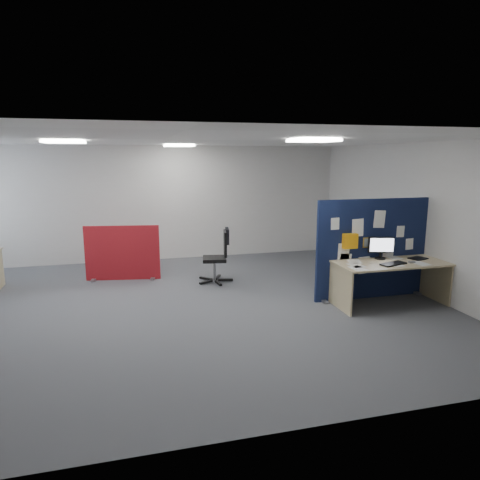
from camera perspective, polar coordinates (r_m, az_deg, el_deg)
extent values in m
plane|color=#4B4E52|center=(7.20, -9.29, -8.94)|extent=(9.00, 9.00, 0.00)
cube|color=white|center=(6.77, -10.02, 13.06)|extent=(9.00, 7.00, 0.02)
cube|color=silver|center=(10.32, -11.34, 4.78)|extent=(9.00, 0.02, 2.70)
cube|color=silver|center=(3.47, -4.55, -7.39)|extent=(9.00, 0.02, 2.70)
cube|color=silver|center=(8.50, 22.21, 2.85)|extent=(0.02, 7.00, 2.70)
cube|color=white|center=(6.29, 9.75, 12.96)|extent=(0.60, 0.60, 0.04)
cube|color=white|center=(7.31, -22.40, 12.02)|extent=(0.60, 0.60, 0.04)
cube|color=white|center=(9.31, -8.15, 12.36)|extent=(0.60, 0.60, 0.04)
cube|color=#0E1734|center=(7.75, 17.29, -1.15)|extent=(2.11, 0.06, 1.74)
cube|color=gray|center=(7.55, 10.99, -7.89)|extent=(0.08, 0.30, 0.04)
cube|color=gray|center=(8.46, 22.23, -6.43)|extent=(0.08, 0.30, 0.04)
cube|color=white|center=(7.26, 12.57, 2.13)|extent=(0.15, 0.01, 0.20)
cube|color=white|center=(7.48, 15.43, 1.59)|extent=(0.21, 0.01, 0.30)
cube|color=white|center=(7.67, 18.11, 2.66)|extent=(0.21, 0.01, 0.30)
cube|color=white|center=(7.94, 20.61, 1.07)|extent=(0.15, 0.01, 0.20)
cube|color=white|center=(7.44, 13.66, -1.57)|extent=(0.21, 0.01, 0.30)
cube|color=white|center=(7.88, 19.18, -1.37)|extent=(0.21, 0.01, 0.30)
cube|color=white|center=(8.09, 21.65, -0.50)|extent=(0.15, 0.01, 0.20)
cube|color=white|center=(7.69, 16.21, -3.24)|extent=(0.21, 0.01, 0.30)
cube|color=white|center=(7.50, 13.87, -2.91)|extent=(0.21, 0.01, 0.30)
cube|color=gold|center=(7.64, 16.85, -0.31)|extent=(0.24, 0.01, 0.18)
cube|color=#FFA310|center=(7.40, 14.46, -0.14)|extent=(0.25, 0.10, 0.25)
cube|color=tan|center=(7.51, 19.47, -2.90)|extent=(1.86, 0.83, 0.03)
cube|color=tan|center=(7.15, 13.23, -6.27)|extent=(0.03, 0.76, 0.70)
cube|color=tan|center=(8.13, 24.61, -4.90)|extent=(0.03, 0.76, 0.70)
cube|color=tan|center=(7.86, 17.84, -3.43)|extent=(1.68, 0.02, 0.30)
cylinder|color=black|center=(7.67, 18.17, -2.33)|extent=(0.18, 0.18, 0.02)
cube|color=black|center=(7.66, 18.20, -1.93)|extent=(0.04, 0.04, 0.09)
cube|color=black|center=(7.62, 18.28, -0.61)|extent=(0.43, 0.16, 0.27)
cube|color=silver|center=(7.61, 18.36, -0.64)|extent=(0.38, 0.12, 0.23)
cube|color=black|center=(7.34, 19.76, -3.00)|extent=(0.48, 0.29, 0.02)
cube|color=gray|center=(7.56, 21.92, -2.74)|extent=(0.10, 0.07, 0.03)
cube|color=black|center=(7.91, 22.64, -2.27)|extent=(0.33, 0.30, 0.01)
cube|color=maroon|center=(8.86, -15.40, -1.67)|extent=(1.46, 0.29, 1.10)
cube|color=gray|center=(9.02, -18.95, -5.14)|extent=(0.08, 0.30, 0.04)
cube|color=gray|center=(8.99, -11.49, -4.79)|extent=(0.08, 0.30, 0.04)
cube|color=black|center=(8.52, -1.95, -5.33)|extent=(0.30, 0.10, 0.04)
cube|color=black|center=(8.71, -2.99, -4.97)|extent=(0.18, 0.28, 0.04)
cube|color=black|center=(8.64, -4.58, -5.14)|extent=(0.24, 0.24, 0.04)
cube|color=black|center=(8.39, -4.57, -5.62)|extent=(0.28, 0.17, 0.04)
cube|color=black|center=(8.32, -2.91, -5.75)|extent=(0.09, 0.30, 0.04)
cylinder|color=gray|center=(8.46, -3.42, -4.02)|extent=(0.06, 0.06, 0.41)
cube|color=black|center=(8.40, -3.43, -2.54)|extent=(0.52, 0.52, 0.07)
cube|color=black|center=(8.34, -1.98, -0.43)|extent=(0.12, 0.41, 0.49)
cube|color=black|center=(8.32, -1.72, 0.56)|extent=(0.12, 0.38, 0.29)
cube|color=white|center=(7.11, 15.25, -3.28)|extent=(0.23, 0.31, 0.00)
cube|color=white|center=(7.37, 14.99, -2.77)|extent=(0.29, 0.35, 0.00)
cube|color=white|center=(7.58, 22.92, -2.89)|extent=(0.25, 0.33, 0.00)
cube|color=white|center=(6.93, 15.42, -3.67)|extent=(0.22, 0.30, 0.00)
cube|color=white|center=(7.85, 19.77, -2.20)|extent=(0.21, 0.30, 0.00)
cube|color=white|center=(7.35, 19.90, -3.08)|extent=(0.23, 0.32, 0.00)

